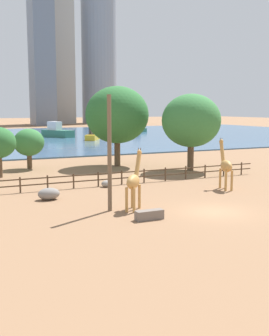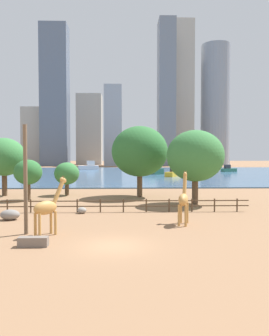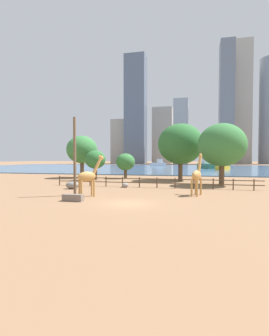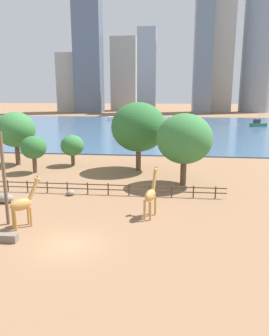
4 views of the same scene
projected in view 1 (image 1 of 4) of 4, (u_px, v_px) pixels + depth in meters
ground_plane at (16, 137)px, 100.11m from camera, size 400.00×400.00×0.00m
harbor_water at (18, 138)px, 97.40m from camera, size 180.00×86.00×0.20m
giraffe_tall at (134, 181)px, 28.55m from camera, size 2.27×2.46×4.16m
giraffe_companion at (226, 166)px, 35.82m from camera, size 1.27×2.75×4.36m
utility_pole at (109, 154)px, 27.96m from camera, size 0.28×0.28×7.78m
boulder_near_fence at (49, 194)px, 31.88m from camera, size 1.67×1.20×0.90m
boulder_by_pole at (106, 184)px, 37.01m from camera, size 0.88×0.79×0.59m
feeding_trough at (149, 215)px, 26.18m from camera, size 1.80×0.60×0.60m
enclosure_fence at (136, 175)px, 38.81m from camera, size 26.12×0.14×1.30m
tree_center_broad at (29, 143)px, 47.75m from camera, size 3.45×3.45×4.59m
tree_right_tall at (191, 121)px, 46.24m from camera, size 6.50×6.50×8.46m
tree_left_small at (117, 115)px, 49.77m from camera, size 7.50×7.50×9.47m
boat_sailboat at (57, 132)px, 97.65m from camera, size 6.46×8.62×3.61m
boat_tug at (138, 129)px, 118.34m from camera, size 5.43×3.59×4.60m
boat_barge at (92, 136)px, 89.22m from camera, size 4.70×6.06×5.21m
skyline_block_central at (99, 50)px, 189.83m from camera, size 15.87×15.87×66.14m
skyline_tower_glass at (41, 31)px, 165.85m from camera, size 8.42×12.14×74.11m
skyline_tower_short at (57, 32)px, 181.84m from camera, size 13.37×9.42×79.34m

